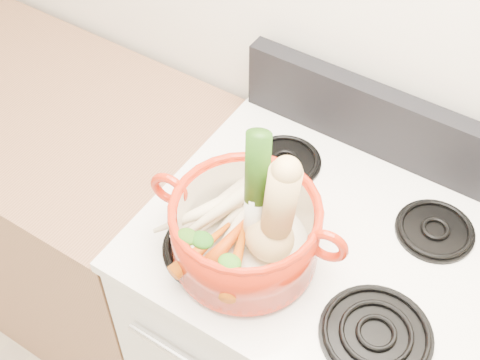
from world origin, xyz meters
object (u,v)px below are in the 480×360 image
Objects in this scene: dutch_oven at (245,232)px; squash at (271,211)px; stove_body at (310,344)px; leek at (255,192)px.

dutch_oven is 0.10m from squash.
stove_body is 0.69m from squash.
leek is at bearing -174.03° from squash.
dutch_oven is (-0.12, -0.14, 0.58)m from stove_body.
squash is at bearing -32.24° from leek.
stove_body is 3.04× the size of dutch_oven.
stove_body is 2.93× the size of leek.
squash is 0.84× the size of leek.
leek is at bearing -132.06° from stove_body.
leek reaches higher than dutch_oven.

